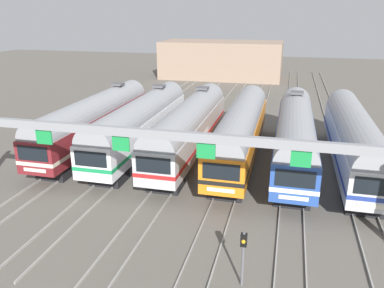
{
  "coord_description": "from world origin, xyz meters",
  "views": [
    {
      "loc": [
        5.68,
        -30.29,
        11.84
      ],
      "look_at": [
        -1.0,
        -3.62,
        2.39
      ],
      "focal_mm": 36.41,
      "sensor_mm": 36.0,
      "label": 1
    }
  ],
  "objects_px": {
    "commuter_train_maroon": "(95,119)",
    "commuter_train_orange": "(240,130)",
    "catenary_gantry": "(162,152)",
    "yard_signal_mast": "(243,249)",
    "commuter_train_white": "(141,123)",
    "commuter_train_stainless": "(189,126)",
    "commuter_train_blue": "(295,133)",
    "commuter_train_silver": "(353,138)"
  },
  "relations": [
    {
      "from": "commuter_train_white",
      "to": "commuter_train_blue",
      "type": "distance_m",
      "value": 12.93
    },
    {
      "from": "commuter_train_maroon",
      "to": "yard_signal_mast",
      "type": "height_order",
      "value": "commuter_train_maroon"
    },
    {
      "from": "commuter_train_maroon",
      "to": "commuter_train_silver",
      "type": "height_order",
      "value": "commuter_train_maroon"
    },
    {
      "from": "commuter_train_orange",
      "to": "commuter_train_silver",
      "type": "relative_size",
      "value": 1.0
    },
    {
      "from": "commuter_train_stainless",
      "to": "commuter_train_silver",
      "type": "xyz_separation_m",
      "value": [
        12.93,
        -0.0,
        -0.0
      ]
    },
    {
      "from": "catenary_gantry",
      "to": "commuter_train_white",
      "type": "bearing_deg",
      "value": 115.59
    },
    {
      "from": "commuter_train_maroon",
      "to": "commuter_train_silver",
      "type": "bearing_deg",
      "value": -0.01
    },
    {
      "from": "commuter_train_stainless",
      "to": "yard_signal_mast",
      "type": "relative_size",
      "value": 6.62
    },
    {
      "from": "commuter_train_orange",
      "to": "commuter_train_silver",
      "type": "height_order",
      "value": "same"
    },
    {
      "from": "commuter_train_white",
      "to": "commuter_train_blue",
      "type": "relative_size",
      "value": 1.0
    },
    {
      "from": "commuter_train_maroon",
      "to": "catenary_gantry",
      "type": "height_order",
      "value": "catenary_gantry"
    },
    {
      "from": "commuter_train_maroon",
      "to": "catenary_gantry",
      "type": "xyz_separation_m",
      "value": [
        10.77,
        -13.5,
        2.69
      ]
    },
    {
      "from": "yard_signal_mast",
      "to": "commuter_train_white",
      "type": "bearing_deg",
      "value": 124.76
    },
    {
      "from": "commuter_train_silver",
      "to": "yard_signal_mast",
      "type": "height_order",
      "value": "commuter_train_silver"
    },
    {
      "from": "commuter_train_stainless",
      "to": "yard_signal_mast",
      "type": "xyz_separation_m",
      "value": [
        6.46,
        -15.52,
        -0.78
      ]
    },
    {
      "from": "commuter_train_white",
      "to": "commuter_train_orange",
      "type": "height_order",
      "value": "commuter_train_white"
    },
    {
      "from": "commuter_train_white",
      "to": "commuter_train_stainless",
      "type": "relative_size",
      "value": 1.0
    },
    {
      "from": "commuter_train_white",
      "to": "catenary_gantry",
      "type": "height_order",
      "value": "catenary_gantry"
    },
    {
      "from": "commuter_train_stainless",
      "to": "commuter_train_white",
      "type": "bearing_deg",
      "value": 180.0
    },
    {
      "from": "commuter_train_white",
      "to": "commuter_train_blue",
      "type": "bearing_deg",
      "value": 0.0
    },
    {
      "from": "commuter_train_blue",
      "to": "commuter_train_maroon",
      "type": "bearing_deg",
      "value": 180.0
    },
    {
      "from": "catenary_gantry",
      "to": "yard_signal_mast",
      "type": "xyz_separation_m",
      "value": [
        4.31,
        -2.03,
        -3.46
      ]
    },
    {
      "from": "commuter_train_orange",
      "to": "commuter_train_blue",
      "type": "xyz_separation_m",
      "value": [
        4.31,
        0.0,
        0.0
      ]
    },
    {
      "from": "commuter_train_maroon",
      "to": "commuter_train_stainless",
      "type": "relative_size",
      "value": 1.0
    },
    {
      "from": "commuter_train_white",
      "to": "commuter_train_silver",
      "type": "relative_size",
      "value": 1.0
    },
    {
      "from": "commuter_train_orange",
      "to": "catenary_gantry",
      "type": "relative_size",
      "value": 0.67
    },
    {
      "from": "commuter_train_silver",
      "to": "catenary_gantry",
      "type": "distance_m",
      "value": 17.48
    },
    {
      "from": "commuter_train_white",
      "to": "commuter_train_stainless",
      "type": "xyz_separation_m",
      "value": [
        4.31,
        0.0,
        0.0
      ]
    },
    {
      "from": "commuter_train_maroon",
      "to": "commuter_train_orange",
      "type": "bearing_deg",
      "value": -0.02
    },
    {
      "from": "commuter_train_white",
      "to": "commuter_train_blue",
      "type": "xyz_separation_m",
      "value": [
        12.93,
        0.0,
        0.0
      ]
    },
    {
      "from": "commuter_train_blue",
      "to": "commuter_train_silver",
      "type": "relative_size",
      "value": 1.0
    },
    {
      "from": "commuter_train_maroon",
      "to": "yard_signal_mast",
      "type": "bearing_deg",
      "value": -45.83
    },
    {
      "from": "commuter_train_silver",
      "to": "commuter_train_blue",
      "type": "bearing_deg",
      "value": 179.94
    },
    {
      "from": "commuter_train_white",
      "to": "yard_signal_mast",
      "type": "height_order",
      "value": "commuter_train_white"
    },
    {
      "from": "commuter_train_orange",
      "to": "commuter_train_blue",
      "type": "bearing_deg",
      "value": 0.06
    },
    {
      "from": "commuter_train_blue",
      "to": "commuter_train_silver",
      "type": "xyz_separation_m",
      "value": [
        4.31,
        -0.0,
        -0.0
      ]
    },
    {
      "from": "commuter_train_silver",
      "to": "catenary_gantry",
      "type": "height_order",
      "value": "catenary_gantry"
    },
    {
      "from": "commuter_train_maroon",
      "to": "yard_signal_mast",
      "type": "distance_m",
      "value": 21.66
    },
    {
      "from": "commuter_train_maroon",
      "to": "commuter_train_blue",
      "type": "bearing_deg",
      "value": 0.0
    },
    {
      "from": "commuter_train_maroon",
      "to": "catenary_gantry",
      "type": "bearing_deg",
      "value": -51.41
    },
    {
      "from": "commuter_train_white",
      "to": "commuter_train_stainless",
      "type": "distance_m",
      "value": 4.31
    },
    {
      "from": "catenary_gantry",
      "to": "commuter_train_stainless",
      "type": "bearing_deg",
      "value": 99.07
    }
  ]
}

